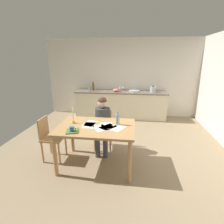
% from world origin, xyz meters
% --- Properties ---
extents(ground_plane, '(5.20, 5.20, 0.04)m').
position_xyz_m(ground_plane, '(0.00, 0.00, -0.02)').
color(ground_plane, '#937F60').
extents(wall_back, '(5.20, 0.12, 2.60)m').
position_xyz_m(wall_back, '(0.00, 2.60, 1.30)').
color(wall_back, silver).
rests_on(wall_back, ground).
extents(kitchen_counter, '(3.04, 0.64, 0.90)m').
position_xyz_m(kitchen_counter, '(0.00, 2.24, 0.45)').
color(kitchen_counter, beige).
rests_on(kitchen_counter, ground).
extents(dining_table, '(1.38, 0.96, 0.79)m').
position_xyz_m(dining_table, '(-0.22, -0.62, 0.69)').
color(dining_table, tan).
rests_on(dining_table, ground).
extents(chair_at_table, '(0.44, 0.44, 0.85)m').
position_xyz_m(chair_at_table, '(-0.22, 0.11, 0.47)').
color(chair_at_table, tan).
rests_on(chair_at_table, ground).
extents(person_seated, '(0.36, 0.61, 1.19)m').
position_xyz_m(person_seated, '(-0.21, -0.04, 0.68)').
color(person_seated, '#333842').
rests_on(person_seated, ground).
extents(chair_side_empty, '(0.40, 0.40, 0.87)m').
position_xyz_m(chair_side_empty, '(-1.17, -0.53, 0.49)').
color(chair_side_empty, tan).
rests_on(chair_side_empty, ground).
extents(coffee_mug, '(0.11, 0.07, 0.10)m').
position_xyz_m(coffee_mug, '(-0.55, -0.93, 0.84)').
color(coffee_mug, '#33598C').
rests_on(coffee_mug, dining_table).
extents(candlestick, '(0.06, 0.06, 0.30)m').
position_xyz_m(candlestick, '(-0.67, -0.53, 0.88)').
color(candlestick, gold).
rests_on(candlestick, dining_table).
extents(book_magazine, '(0.25, 0.27, 0.02)m').
position_xyz_m(book_magazine, '(-0.56, -0.90, 0.80)').
color(book_magazine, '#497032').
rests_on(book_magazine, dining_table).
extents(paper_letter, '(0.29, 0.34, 0.00)m').
position_xyz_m(paper_letter, '(-0.03, -0.56, 0.80)').
color(paper_letter, white).
rests_on(paper_letter, dining_table).
extents(paper_bill, '(0.34, 0.36, 0.00)m').
position_xyz_m(paper_bill, '(-0.12, -0.69, 0.80)').
color(paper_bill, white).
rests_on(paper_bill, dining_table).
extents(paper_envelope, '(0.27, 0.34, 0.00)m').
position_xyz_m(paper_envelope, '(-0.36, -0.50, 0.80)').
color(paper_envelope, white).
rests_on(paper_envelope, dining_table).
extents(paper_receipt, '(0.32, 0.36, 0.00)m').
position_xyz_m(paper_receipt, '(0.17, -0.66, 0.80)').
color(paper_receipt, white).
rests_on(paper_receipt, dining_table).
extents(paper_notice, '(0.35, 0.36, 0.00)m').
position_xyz_m(paper_notice, '(0.01, -0.63, 0.80)').
color(paper_notice, white).
rests_on(paper_notice, dining_table).
extents(paper_flyer, '(0.21, 0.30, 0.00)m').
position_xyz_m(paper_flyer, '(-0.35, -0.59, 0.80)').
color(paper_flyer, white).
rests_on(paper_flyer, dining_table).
extents(wine_bottle_on_table, '(0.07, 0.07, 0.26)m').
position_xyz_m(wine_bottle_on_table, '(0.16, -0.50, 0.91)').
color(wine_bottle_on_table, '#8C999E').
rests_on(wine_bottle_on_table, dining_table).
extents(sink_unit, '(0.36, 0.36, 0.24)m').
position_xyz_m(sink_unit, '(0.45, 2.24, 0.92)').
color(sink_unit, '#B2B7BC').
rests_on(sink_unit, kitchen_counter).
extents(bottle_oil, '(0.06, 0.06, 0.31)m').
position_xyz_m(bottle_oil, '(-1.05, 2.16, 1.03)').
color(bottle_oil, '#8C999E').
rests_on(bottle_oil, kitchen_counter).
extents(bottle_vinegar, '(0.06, 0.06, 0.32)m').
position_xyz_m(bottle_vinegar, '(-0.96, 2.31, 1.04)').
color(bottle_vinegar, '#593319').
rests_on(bottle_vinegar, kitchen_counter).
extents(mixing_bowl, '(0.22, 0.22, 0.10)m').
position_xyz_m(mixing_bowl, '(-0.15, 2.18, 0.95)').
color(mixing_bowl, tan).
rests_on(mixing_bowl, kitchen_counter).
extents(stovetop_kettle, '(0.18, 0.18, 0.22)m').
position_xyz_m(stovetop_kettle, '(1.05, 2.24, 1.00)').
color(stovetop_kettle, '#B7BABF').
rests_on(stovetop_kettle, kitchen_counter).
extents(wine_glass_near_sink, '(0.07, 0.07, 0.15)m').
position_xyz_m(wine_glass_near_sink, '(0.06, 2.39, 1.01)').
color(wine_glass_near_sink, silver).
rests_on(wine_glass_near_sink, kitchen_counter).
extents(wine_glass_by_kettle, '(0.07, 0.07, 0.15)m').
position_xyz_m(wine_glass_by_kettle, '(-0.04, 2.39, 1.01)').
color(wine_glass_by_kettle, silver).
rests_on(wine_glass_by_kettle, kitchen_counter).
extents(teacup_on_counter, '(0.11, 0.08, 0.10)m').
position_xyz_m(teacup_on_counter, '(-0.05, 2.09, 0.95)').
color(teacup_on_counter, '#D84C3F').
rests_on(teacup_on_counter, kitchen_counter).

